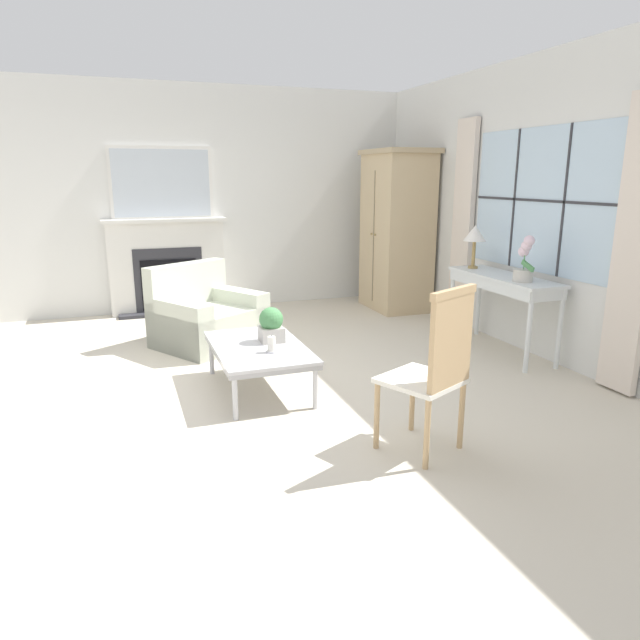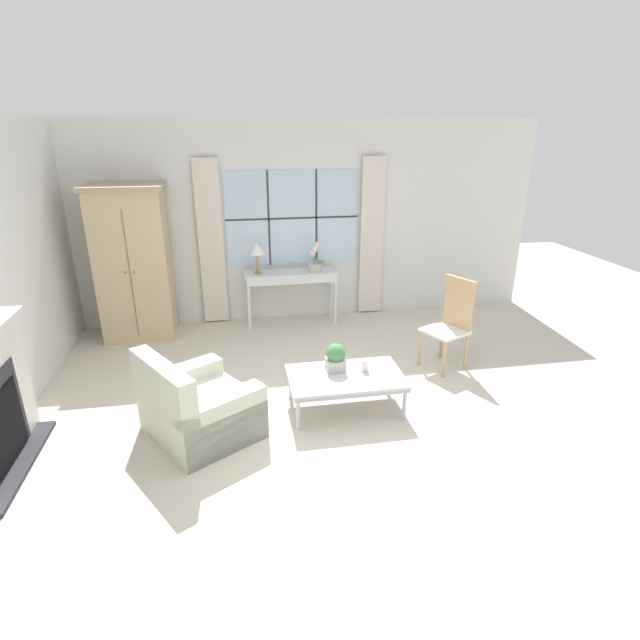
% 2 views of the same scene
% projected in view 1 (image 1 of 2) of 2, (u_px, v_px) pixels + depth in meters
% --- Properties ---
extents(ground_plane, '(14.00, 14.00, 0.00)m').
position_uv_depth(ground_plane, '(227.00, 387.00, 4.73)').
color(ground_plane, beige).
extents(wall_back_windowed, '(7.20, 0.14, 2.80)m').
position_uv_depth(wall_back_windowed, '(540.00, 210.00, 5.37)').
color(wall_back_windowed, silver).
rests_on(wall_back_windowed, ground_plane).
extents(wall_left, '(0.06, 7.20, 2.80)m').
position_uv_depth(wall_left, '(225.00, 200.00, 7.35)').
color(wall_left, silver).
rests_on(wall_left, ground_plane).
extents(fireplace, '(0.34, 1.49, 2.05)m').
position_uv_depth(fireplace, '(167.00, 259.00, 7.16)').
color(fireplace, '#2D2D33').
rests_on(fireplace, ground_plane).
extents(armoire, '(0.98, 0.70, 2.02)m').
position_uv_depth(armoire, '(397.00, 231.00, 7.31)').
color(armoire, tan).
rests_on(armoire, ground_plane).
extents(console_table, '(1.31, 0.42, 0.77)m').
position_uv_depth(console_table, '(503.00, 284.00, 5.52)').
color(console_table, silver).
rests_on(console_table, ground_plane).
extents(table_lamp, '(0.23, 0.23, 0.44)m').
position_uv_depth(table_lamp, '(475.00, 235.00, 5.83)').
color(table_lamp, '#9E7F47').
rests_on(table_lamp, console_table).
extents(potted_orchid, '(0.22, 0.18, 0.42)m').
position_uv_depth(potted_orchid, '(525.00, 262.00, 5.13)').
color(potted_orchid, '#BCB7AD').
rests_on(potted_orchid, console_table).
extents(armchair_upholstered, '(1.20, 1.24, 0.82)m').
position_uv_depth(armchair_upholstered, '(207.00, 319.00, 5.85)').
color(armchair_upholstered, beige).
rests_on(armchair_upholstered, ground_plane).
extents(side_chair_wooden, '(0.59, 0.59, 1.07)m').
position_uv_depth(side_chair_wooden, '(436.00, 364.00, 3.45)').
color(side_chair_wooden, white).
rests_on(side_chair_wooden, ground_plane).
extents(coffee_table, '(1.14, 0.70, 0.38)m').
position_uv_depth(coffee_table, '(259.00, 350.00, 4.58)').
color(coffee_table, '#BCBCC1').
rests_on(coffee_table, ground_plane).
extents(potted_plant_small, '(0.20, 0.20, 0.29)m').
position_uv_depth(potted_plant_small, '(271.00, 325.00, 4.65)').
color(potted_plant_small, '#BCB7AD').
rests_on(potted_plant_small, coffee_table).
extents(pillar_candle, '(0.09, 0.09, 0.14)m').
position_uv_depth(pillar_candle, '(272.00, 345.00, 4.38)').
color(pillar_candle, silver).
rests_on(pillar_candle, coffee_table).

